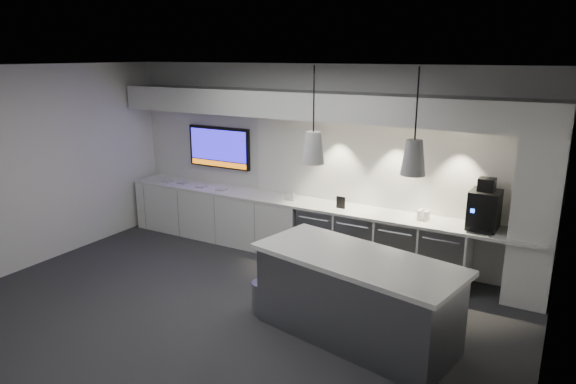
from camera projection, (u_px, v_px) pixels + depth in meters
The scene contains 28 objects.
floor at pixel (228, 313), 6.42m from camera, with size 7.00×7.00×0.00m, color #2B2B2D.
ceiling at pixel (219, 67), 5.64m from camera, with size 7.00×7.00×0.00m, color black.
wall_back at pixel (318, 161), 8.13m from camera, with size 7.00×7.00×0.00m, color silver.
wall_front at pixel (29, 275), 3.93m from camera, with size 7.00×7.00×0.00m, color silver.
wall_left at pixel (35, 167), 7.69m from camera, with size 7.00×7.00×0.00m, color silver.
wall_right at pixel (557, 253), 4.37m from camera, with size 7.00×7.00×0.00m, color silver.
back_counter at pixel (308, 203), 8.02m from camera, with size 6.80×0.65×0.04m, color white.
left_base_cabinets at pixel (219, 214), 8.97m from camera, with size 3.30×0.63×0.86m, color white.
fridge_unit_a at pixel (322, 233), 8.02m from camera, with size 0.60×0.61×0.85m, color gray.
fridge_unit_b at pixel (360, 240), 7.72m from camera, with size 0.60×0.61×0.85m, color gray.
fridge_unit_c at pixel (400, 248), 7.42m from camera, with size 0.60×0.61×0.85m, color gray.
fridge_unit_d at pixel (445, 256), 7.12m from camera, with size 0.60×0.61×0.85m, color gray.
backsplash at pixel (391, 166), 7.53m from camera, with size 4.60×0.03×1.30m, color white.
soffit at pixel (310, 105), 7.65m from camera, with size 6.90×0.60×0.40m, color white.
column at pixel (537, 206), 6.41m from camera, with size 0.55×0.55×2.60m, color white.
wall_tv at pixel (219, 147), 8.97m from camera, with size 1.25×0.07×0.72m.
island at pixel (355, 297), 5.76m from camera, with size 2.48×1.45×0.99m.
bin at pixel (263, 297), 6.40m from camera, with size 0.29×0.29×0.41m, color gray.
coffee_machine at pixel (484, 208), 6.73m from camera, with size 0.39×0.55×0.68m.
sign_black at pixel (341, 202), 7.67m from camera, with size 0.14×0.02×0.18m, color black.
sign_white at pixel (289, 196), 8.08m from camera, with size 0.18×0.02×0.14m, color white.
cup_cluster at pixel (423, 215), 7.14m from camera, with size 0.16×0.16×0.14m, color white, non-canonical shape.
tray_a at pixel (167, 181), 9.29m from camera, with size 0.16×0.16×0.03m, color #A9A9A9.
tray_b at pixel (183, 183), 9.17m from camera, with size 0.16×0.16×0.03m, color #A9A9A9.
tray_c at pixel (202, 186), 8.91m from camera, with size 0.16×0.16×0.03m, color #A9A9A9.
tray_d at pixel (221, 189), 8.72m from camera, with size 0.16×0.16×0.03m, color #A9A9A9.
pendant_left at pixel (313, 147), 5.59m from camera, with size 0.25×0.25×1.05m.
pendant_right at pixel (414, 157), 5.06m from camera, with size 0.25×0.25×1.05m.
Camera 1 is at (3.51, -4.68, 3.14)m, focal length 32.00 mm.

